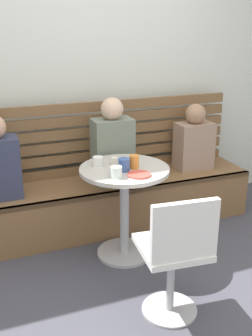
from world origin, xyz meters
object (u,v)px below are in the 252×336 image
at_px(white_chair, 176,253).
at_px(person_child_left, 194,140).
at_px(cup_tumbler_orange, 134,162).
at_px(plate_small, 139,175).
at_px(cup_mug_blue, 124,165).
at_px(cup_glass_short, 116,172).
at_px(booth_bench, 104,204).
at_px(cup_ceramic_white, 98,161).
at_px(cafe_table, 124,195).
at_px(cup_espresso_small, 114,161).
at_px(person_adult, 112,145).

relative_size(white_chair, person_child_left, 1.37).
relative_size(cup_tumbler_orange, plate_small, 0.59).
bearing_deg(white_chair, cup_mug_blue, 93.56).
distance_m(cup_tumbler_orange, cup_mug_blue, 0.10).
bearing_deg(white_chair, cup_glass_short, 102.33).
height_order(person_child_left, cup_tumbler_orange, person_child_left).
height_order(booth_bench, white_chair, white_chair).
bearing_deg(cup_tumbler_orange, plate_small, -99.01).
bearing_deg(cup_ceramic_white, cup_glass_short, -80.48).
bearing_deg(cup_tumbler_orange, person_child_left, 34.05).
xyz_separation_m(person_child_left, cup_ceramic_white, (-1.08, -0.42, 0.06)).
xyz_separation_m(booth_bench, plate_small, (0.04, -0.69, 0.52)).
xyz_separation_m(cafe_table, plate_small, (0.04, -0.19, 0.23)).
xyz_separation_m(cup_mug_blue, plate_small, (0.07, -0.12, -0.04)).
height_order(booth_bench, cafe_table, cafe_table).
bearing_deg(plate_small, person_child_left, 39.87).
relative_size(cup_espresso_small, cup_mug_blue, 0.59).
height_order(cafe_table, plate_small, plate_small).
xyz_separation_m(cafe_table, cup_glass_short, (-0.12, -0.16, 0.26)).
relative_size(white_chair, cup_espresso_small, 15.18).
height_order(white_chair, person_child_left, person_child_left).
xyz_separation_m(booth_bench, cup_tumbler_orange, (0.07, -0.54, 0.57)).
bearing_deg(cup_mug_blue, cafe_table, 68.00).
xyz_separation_m(white_chair, plate_small, (0.02, 0.63, 0.28)).
distance_m(cup_ceramic_white, plate_small, 0.37).
xyz_separation_m(cafe_table, cup_espresso_small, (-0.04, 0.10, 0.25)).
height_order(booth_bench, cup_tumbler_orange, cup_tumbler_orange).
bearing_deg(cafe_table, white_chair, -88.53).
bearing_deg(cup_ceramic_white, booth_bench, 66.27).
bearing_deg(person_adult, white_chair, -92.52).
relative_size(booth_bench, person_adult, 3.64).
xyz_separation_m(person_adult, cup_tumbler_orange, (-0.01, -0.52, 0.02)).
xyz_separation_m(cup_tumbler_orange, cup_ceramic_white, (-0.23, 0.15, -0.02)).
distance_m(booth_bench, cup_mug_blue, 0.80).
xyz_separation_m(white_chair, cup_glass_short, (-0.14, 0.65, 0.32)).
distance_m(cup_espresso_small, cup_glass_short, 0.28).
bearing_deg(cafe_table, cup_espresso_small, 113.05).
relative_size(cup_ceramic_white, cup_mug_blue, 0.84).
bearing_deg(person_child_left, plate_small, -140.13).
bearing_deg(white_chair, cup_ceramic_white, 101.49).
bearing_deg(plate_small, booth_bench, 93.36).
bearing_deg(cup_espresso_small, cafe_table, -66.95).
xyz_separation_m(white_chair, person_adult, (0.06, 1.30, 0.31)).
bearing_deg(cup_espresso_small, cup_mug_blue, -84.10).
bearing_deg(cup_mug_blue, person_child_left, 32.71).
xyz_separation_m(cafe_table, person_child_left, (0.91, 0.54, 0.19)).
relative_size(cup_tumbler_orange, cup_ceramic_white, 1.25).
height_order(cafe_table, cup_mug_blue, cup_mug_blue).
relative_size(white_chair, cup_mug_blue, 8.95).
bearing_deg(booth_bench, cup_tumbler_orange, -83.06).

